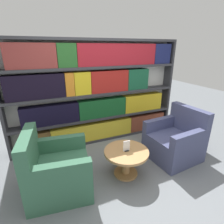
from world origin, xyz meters
name	(u,v)px	position (x,y,z in m)	size (l,w,h in m)	color
ground_plane	(127,176)	(0.00, 0.00, 0.00)	(14.00, 14.00, 0.00)	slate
bookshelf	(97,93)	(-0.01, 1.36, 1.06)	(3.58, 0.30, 2.13)	silver
armchair_left	(56,171)	(-1.05, 0.14, 0.32)	(0.93, 0.91, 0.94)	#336047
armchair_right	(175,141)	(1.07, 0.14, 0.32)	(0.90, 0.87, 0.94)	#42476B
coffee_table	(126,157)	(0.01, 0.06, 0.31)	(0.70, 0.70, 0.44)	#AD7F4C
table_sign	(127,147)	(0.01, 0.06, 0.51)	(0.11, 0.06, 0.17)	black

